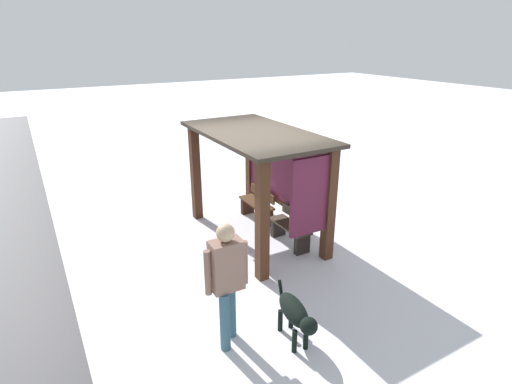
{
  "coord_description": "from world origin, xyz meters",
  "views": [
    {
      "loc": [
        6.76,
        -3.86,
        4.0
      ],
      "look_at": [
        0.32,
        -0.17,
        1.13
      ],
      "focal_mm": 28.52,
      "sensor_mm": 36.0,
      "label": 1
    }
  ],
  "objects": [
    {
      "name": "person_walking",
      "position": [
        2.62,
        -1.93,
        1.07
      ],
      "size": [
        0.35,
        0.61,
        1.81
      ],
      "color": "#826154",
      "rests_on": "ground"
    },
    {
      "name": "bench_center_inside",
      "position": [
        0.68,
        0.44,
        0.32
      ],
      "size": [
        1.06,
        0.36,
        0.71
      ],
      "color": "#48392C",
      "rests_on": "ground"
    },
    {
      "name": "dog",
      "position": [
        3.08,
        -1.14,
        0.48
      ],
      "size": [
        1.05,
        0.39,
        0.69
      ],
      "color": "black",
      "rests_on": "ground"
    },
    {
      "name": "bench_left_inside",
      "position": [
        -0.68,
        0.44,
        0.33
      ],
      "size": [
        1.06,
        0.36,
        0.72
      ],
      "color": "#52331C",
      "rests_on": "ground"
    },
    {
      "name": "ground_plane",
      "position": [
        0.0,
        0.0,
        0.0
      ],
      "size": [
        60.0,
        60.0,
        0.0
      ],
      "primitive_type": "plane",
      "color": "silver"
    },
    {
      "name": "bus_shelter",
      "position": [
        0.11,
        0.22,
        1.61
      ],
      "size": [
        3.37,
        1.83,
        2.25
      ],
      "color": "#432616",
      "rests_on": "ground"
    }
  ]
}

